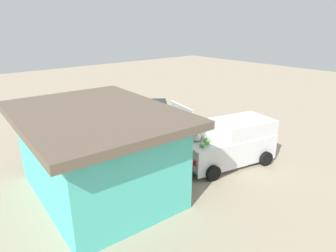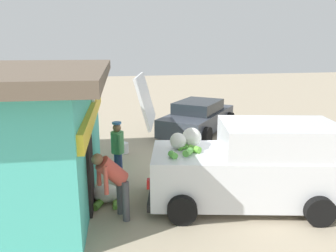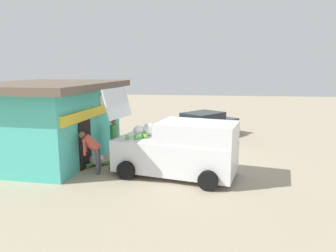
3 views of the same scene
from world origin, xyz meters
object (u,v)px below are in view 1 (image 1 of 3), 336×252
(delivery_van, at_px, (230,142))
(paint_bucket, at_px, (127,145))
(vendor_standing, at_px, (151,147))
(customer_bending, at_px, (180,165))
(parked_sedan, at_px, (153,114))
(storefront_bar, at_px, (97,151))
(unloaded_banana_pile, at_px, (162,175))

(delivery_van, xyz_separation_m, paint_bucket, (4.21, 2.59, -0.77))
(vendor_standing, relative_size, customer_bending, 1.09)
(delivery_van, relative_size, parked_sedan, 1.04)
(delivery_van, xyz_separation_m, vendor_standing, (1.86, 2.88, -0.01))
(parked_sedan, bearing_deg, vendor_standing, 141.49)
(delivery_van, distance_m, parked_sedan, 6.33)
(customer_bending, height_order, paint_bucket, customer_bending)
(delivery_van, relative_size, paint_bucket, 13.13)
(storefront_bar, distance_m, vendor_standing, 2.70)
(storefront_bar, distance_m, paint_bucket, 4.18)
(customer_bending, bearing_deg, unloaded_banana_pile, 10.98)
(parked_sedan, height_order, customer_bending, customer_bending)
(unloaded_banana_pile, distance_m, paint_bucket, 3.56)
(delivery_van, bearing_deg, customer_bending, 92.59)
(unloaded_banana_pile, bearing_deg, delivery_van, -102.33)
(customer_bending, bearing_deg, storefront_bar, 55.11)
(storefront_bar, xyz_separation_m, unloaded_banana_pile, (-0.83, -2.24, -1.41))
(paint_bucket, bearing_deg, parked_sedan, -57.27)
(vendor_standing, relative_size, unloaded_banana_pile, 1.84)
(storefront_bar, xyz_separation_m, paint_bucket, (2.67, -2.88, -1.42))
(delivery_van, bearing_deg, parked_sedan, -5.81)
(delivery_van, xyz_separation_m, parked_sedan, (6.29, -0.64, -0.30))
(parked_sedan, xyz_separation_m, vendor_standing, (-4.42, 3.52, 0.29))
(storefront_bar, xyz_separation_m, delivery_van, (-1.54, -5.47, -0.66))
(customer_bending, xyz_separation_m, unloaded_banana_pile, (0.85, 0.16, -0.73))
(delivery_van, distance_m, paint_bucket, 5.00)
(parked_sedan, distance_m, paint_bucket, 3.87)
(parked_sedan, distance_m, customer_bending, 7.42)
(storefront_bar, bearing_deg, parked_sedan, -52.18)
(parked_sedan, xyz_separation_m, customer_bending, (-6.42, 3.71, 0.27))
(unloaded_banana_pile, bearing_deg, customer_bending, -169.02)
(storefront_bar, bearing_deg, unloaded_banana_pile, -110.39)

